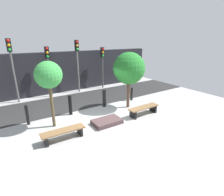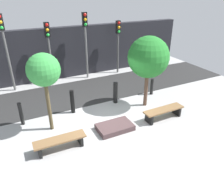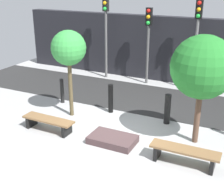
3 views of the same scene
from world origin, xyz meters
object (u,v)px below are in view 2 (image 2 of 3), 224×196
bench_right (164,112)px  tree_behind_right_bench (148,57)px  bench_left (60,142)px  bollard_far_left (21,114)px  planter_bed (115,127)px  bollard_right (152,87)px  traffic_light_east (118,37)px  bollard_left (72,102)px  traffic_light_mid_east (85,34)px  tree_behind_left_bench (44,71)px  traffic_light_mid_west (49,43)px  bollard_center (115,93)px  traffic_light_west (4,40)px

bench_right → tree_behind_right_bench: 2.45m
bench_left → bollard_far_left: bollard_far_left is taller
planter_bed → bollard_far_left: bollard_far_left is taller
bollard_right → traffic_light_east: bearing=90.3°
bollard_left → traffic_light_east: 6.03m
planter_bed → traffic_light_mid_east: size_ratio=0.36×
tree_behind_left_bench → traffic_light_east: 7.21m
planter_bed → bollard_left: bearing=117.9°
bench_right → bollard_far_left: bearing=157.1°
traffic_light_mid_east → tree_behind_left_bench: bearing=-125.4°
tree_behind_left_bench → traffic_light_mid_west: size_ratio=0.89×
bench_left → planter_bed: (2.25, 0.20, -0.20)m
planter_bed → bollard_center: bearing=62.1°
bollard_far_left → traffic_light_east: traffic_light_east is taller
tree_behind_right_bench → bollard_far_left: tree_behind_right_bench is taller
bench_right → planter_bed: 2.27m
tree_behind_right_bench → traffic_light_mid_east: size_ratio=0.85×
traffic_light_west → traffic_light_east: size_ratio=1.20×
bench_right → traffic_light_west: bearing=131.4°
bench_left → tree_behind_left_bench: 2.56m
tree_behind_right_bench → traffic_light_mid_east: (-1.17, 4.68, 0.31)m
bollard_right → traffic_light_mid_east: 4.93m
planter_bed → bollard_far_left: 3.86m
bollard_center → traffic_light_west: bearing=138.6°
bollard_left → bollard_right: 4.34m
tree_behind_right_bench → bollard_left: tree_behind_right_bench is taller
tree_behind_left_bench → bollard_center: (3.33, 0.87, -1.93)m
tree_behind_left_bench → bollard_far_left: size_ratio=3.13×
tree_behind_right_bench → bollard_far_left: (-5.50, 0.87, -1.87)m
traffic_light_east → tree_behind_right_bench: bearing=-101.9°
traffic_light_west → bench_right: bearing=-47.9°
bollard_left → traffic_light_west: 4.90m
bench_right → planter_bed: size_ratio=1.32×
traffic_light_west → traffic_light_mid_east: (4.31, -0.00, -0.07)m
bench_right → bollard_center: bearing=116.7°
tree_behind_left_bench → traffic_light_mid_east: 5.75m
bench_left → traffic_light_west: size_ratio=0.45×
traffic_light_mid_west → traffic_light_mid_east: (2.16, 0.00, 0.26)m
tree_behind_left_bench → traffic_light_east: bearing=40.5°
bollard_left → traffic_light_mid_west: traffic_light_mid_west is taller
traffic_light_west → traffic_light_east: (6.47, -0.00, -0.44)m
bench_left → bollard_right: (5.50, 2.25, 0.12)m
tree_behind_left_bench → tree_behind_right_bench: bearing=-0.0°
bollard_far_left → bollard_center: bollard_center is taller
bollard_left → traffic_light_mid_east: bearing=60.4°
bollard_far_left → tree_behind_right_bench: bearing=-9.0°
bench_left → traffic_light_mid_west: size_ratio=0.52×
planter_bed → bollard_right: size_ratio=1.62×
bench_right → bollard_right: 2.46m
bollard_far_left → traffic_light_east: 7.74m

